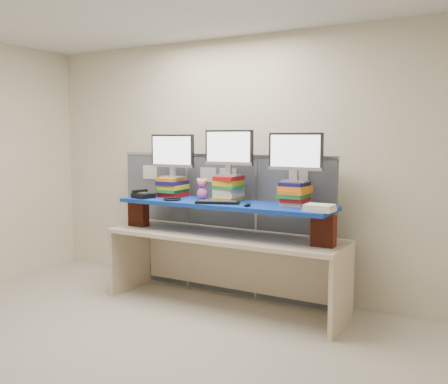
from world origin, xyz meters
The scene contains 18 objects.
room centered at (0.00, 0.00, 1.40)m, with size 5.00×4.00×2.80m.
cubicle_partition centered at (0.00, 1.78, 0.77)m, with size 2.60×0.06×1.53m.
desk centered at (0.27, 1.36, 0.60)m, with size 2.45×0.72×0.75m.
brick_pier_left centered at (-0.77, 1.31, 0.89)m, with size 0.21×0.11×0.28m, color maroon.
brick_pier_right centered at (1.31, 1.31, 0.89)m, with size 0.21×0.11×0.28m, color maroon.
blue_board centered at (0.27, 1.36, 1.05)m, with size 2.21×0.55×0.04m, color navy.
book_stack_left centered at (-0.44, 1.49, 1.17)m, with size 0.27×0.31×0.21m.
book_stack_center centered at (0.26, 1.48, 1.20)m, with size 0.26×0.31×0.25m.
book_stack_right centered at (0.97, 1.48, 1.18)m, with size 0.26×0.31×0.22m.
monitor_left centered at (-0.43, 1.48, 1.54)m, with size 0.53×0.15×0.46m.
monitor_center centered at (0.26, 1.48, 1.58)m, with size 0.53×0.15×0.46m.
monitor_right centered at (0.97, 1.48, 1.55)m, with size 0.53×0.15×0.46m.
keyboard centered at (0.27, 1.24, 1.08)m, with size 0.44×0.28×0.03m.
mouse centered at (0.61, 1.20, 1.09)m, with size 0.06×0.10×0.03m, color black.
desk_phone centered at (-0.64, 1.23, 1.10)m, with size 0.24×0.22×0.08m.
headset centered at (-0.26, 1.22, 1.08)m, with size 0.18×0.18×0.02m, color black.
plush_toy centered at (-0.04, 1.46, 1.18)m, with size 0.13×0.10×0.22m.
binder_stack centered at (1.30, 1.24, 1.10)m, with size 0.25×0.20×0.06m.
Camera 1 is at (2.68, -2.91, 1.72)m, focal length 40.00 mm.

